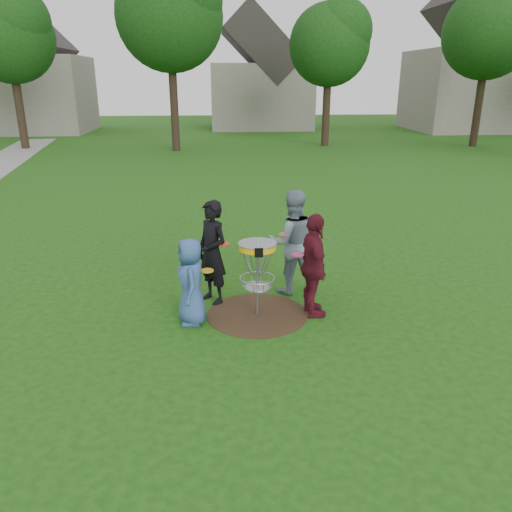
{
  "coord_description": "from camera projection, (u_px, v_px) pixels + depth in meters",
  "views": [
    {
      "loc": [
        -0.63,
        -7.99,
        3.98
      ],
      "look_at": [
        0.0,
        0.3,
        1.0
      ],
      "focal_mm": 35.0,
      "sensor_mm": 36.0,
      "label": 1
    }
  ],
  "objects": [
    {
      "name": "player_black",
      "position": [
        212.0,
        252.0,
        9.11
      ],
      "size": [
        0.8,
        0.84,
        1.94
      ],
      "primitive_type": "imported",
      "rotation": [
        0.0,
        0.0,
        -0.9
      ],
      "color": "black",
      "rests_on": "ground"
    },
    {
      "name": "dirt_patch",
      "position": [
        257.0,
        314.0,
        8.89
      ],
      "size": [
        1.8,
        1.8,
        0.01
      ],
      "primitive_type": "cylinder",
      "color": "#47331E",
      "rests_on": "ground"
    },
    {
      "name": "player_blue",
      "position": [
        191.0,
        282.0,
        8.36
      ],
      "size": [
        0.57,
        0.79,
        1.51
      ],
      "primitive_type": "imported",
      "rotation": [
        0.0,
        0.0,
        -1.45
      ],
      "color": "#355794",
      "rests_on": "ground"
    },
    {
      "name": "player_maroon",
      "position": [
        314.0,
        266.0,
        8.58
      ],
      "size": [
        0.56,
        1.12,
        1.85
      ],
      "primitive_type": "imported",
      "rotation": [
        0.0,
        0.0,
        1.67
      ],
      "color": "#5B1422",
      "rests_on": "ground"
    },
    {
      "name": "held_discs",
      "position": [
        254.0,
        250.0,
        8.74
      ],
      "size": [
        1.77,
        1.13,
        0.34
      ],
      "color": "gold",
      "rests_on": "ground"
    },
    {
      "name": "disc_golf_basket",
      "position": [
        257.0,
        261.0,
        8.54
      ],
      "size": [
        0.66,
        0.67,
        1.38
      ],
      "color": "#9EA0A5",
      "rests_on": "ground"
    },
    {
      "name": "ground",
      "position": [
        257.0,
        314.0,
        8.89
      ],
      "size": [
        100.0,
        100.0,
        0.0
      ],
      "primitive_type": "plane",
      "color": "#19470F",
      "rests_on": "ground"
    },
    {
      "name": "disc_on_grass",
      "position": [
        194.0,
        317.0,
        8.78
      ],
      "size": [
        0.22,
        0.22,
        0.02
      ],
      "primitive_type": "cylinder",
      "color": "white",
      "rests_on": "ground"
    },
    {
      "name": "tree_row",
      "position": [
        235.0,
        33.0,
        26.23
      ],
      "size": [
        51.2,
        17.42,
        9.9
      ],
      "color": "#38281C",
      "rests_on": "ground"
    },
    {
      "name": "player_grey",
      "position": [
        292.0,
        242.0,
        9.52
      ],
      "size": [
        1.07,
        0.88,
        2.03
      ],
      "primitive_type": "imported",
      "rotation": [
        0.0,
        0.0,
        3.26
      ],
      "color": "gray",
      "rests_on": "ground"
    },
    {
      "name": "house_row",
      "position": [
        285.0,
        75.0,
        38.87
      ],
      "size": [
        44.5,
        10.65,
        11.62
      ],
      "color": "gray",
      "rests_on": "ground"
    }
  ]
}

